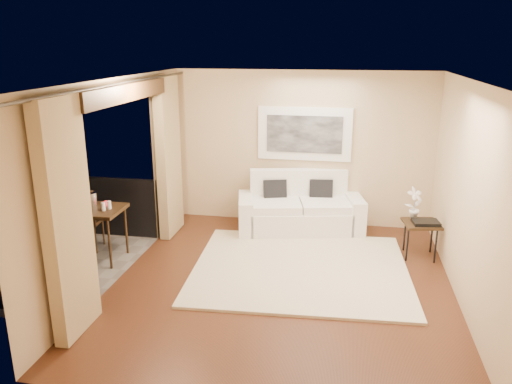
% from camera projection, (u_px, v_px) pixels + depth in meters
% --- Properties ---
extents(floor, '(5.00, 5.00, 0.00)m').
position_uv_depth(floor, '(282.00, 283.00, 6.76)').
color(floor, '#512B18').
rests_on(floor, ground).
extents(room_shell, '(5.00, 6.40, 5.00)m').
position_uv_depth(room_shell, '(121.00, 92.00, 6.41)').
color(room_shell, white).
rests_on(room_shell, ground).
extents(balcony, '(1.81, 2.60, 1.17)m').
position_uv_depth(balcony, '(58.00, 253.00, 7.29)').
color(balcony, '#605B56').
rests_on(balcony, ground).
extents(curtains, '(0.16, 4.80, 2.64)m').
position_uv_depth(curtains, '(129.00, 181.00, 6.75)').
color(curtains, tan).
rests_on(curtains, ground).
extents(artwork, '(1.62, 0.07, 0.92)m').
position_uv_depth(artwork, '(304.00, 134.00, 8.61)').
color(artwork, white).
rests_on(artwork, room_shell).
extents(rug, '(3.18, 2.81, 0.04)m').
position_uv_depth(rug, '(300.00, 268.00, 7.17)').
color(rug, beige).
rests_on(rug, floor).
extents(sofa, '(2.24, 1.32, 1.01)m').
position_uv_depth(sofa, '(300.00, 210.00, 8.63)').
color(sofa, white).
rests_on(sofa, floor).
extents(side_table, '(0.58, 0.58, 0.55)m').
position_uv_depth(side_table, '(421.00, 226.00, 7.48)').
color(side_table, '#312010').
rests_on(side_table, floor).
extents(tray, '(0.41, 0.33, 0.05)m').
position_uv_depth(tray, '(426.00, 222.00, 7.40)').
color(tray, black).
rests_on(tray, side_table).
extents(orchid, '(0.32, 0.29, 0.50)m').
position_uv_depth(orchid, '(414.00, 203.00, 7.56)').
color(orchid, white).
rests_on(orchid, side_table).
extents(bistro_table, '(0.69, 0.69, 0.81)m').
position_uv_depth(bistro_table, '(99.00, 214.00, 7.32)').
color(bistro_table, '#312010').
rests_on(bistro_table, balcony).
extents(balcony_chair_far, '(0.49, 0.49, 1.01)m').
position_uv_depth(balcony_chair_far, '(84.00, 216.00, 7.65)').
color(balcony_chair_far, '#312010').
rests_on(balcony_chair_far, balcony).
extents(balcony_chair_near, '(0.49, 0.49, 1.05)m').
position_uv_depth(balcony_chair_near, '(0.00, 243.00, 6.55)').
color(balcony_chair_near, '#312010').
rests_on(balcony_chair_near, balcony).
extents(ice_bucket, '(0.18, 0.18, 0.20)m').
position_uv_depth(ice_bucket, '(91.00, 199.00, 7.40)').
color(ice_bucket, white).
rests_on(ice_bucket, bistro_table).
extents(candle, '(0.06, 0.06, 0.07)m').
position_uv_depth(candle, '(106.00, 203.00, 7.41)').
color(candle, red).
rests_on(candle, bistro_table).
extents(vase, '(0.04, 0.04, 0.18)m').
position_uv_depth(vase, '(90.00, 206.00, 7.12)').
color(vase, silver).
rests_on(vase, bistro_table).
extents(glass_a, '(0.06, 0.06, 0.12)m').
position_uv_depth(glass_a, '(103.00, 207.00, 7.19)').
color(glass_a, white).
rests_on(glass_a, bistro_table).
extents(glass_b, '(0.06, 0.06, 0.12)m').
position_uv_depth(glass_b, '(109.00, 205.00, 7.26)').
color(glass_b, silver).
rests_on(glass_b, bistro_table).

